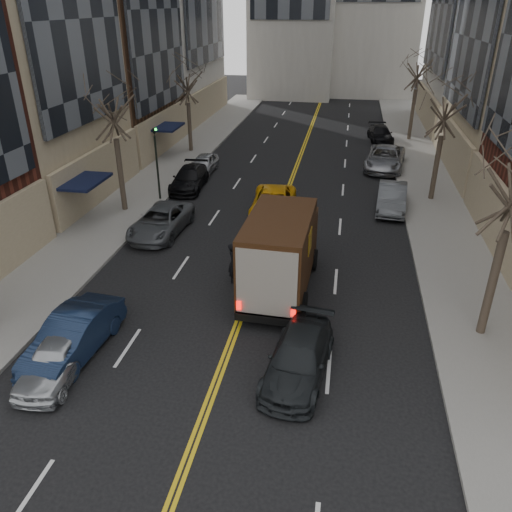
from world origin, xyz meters
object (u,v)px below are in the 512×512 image
Objects in this scene: ups_truck at (281,252)px; pedestrian at (233,263)px; taxi at (273,203)px; observer_sedan at (299,358)px.

ups_truck is 2.26m from pedestrian.
pedestrian is at bearing -97.67° from taxi.
taxi is (-1.50, 8.11, -1.04)m from ups_truck.
observer_sedan is at bearing -150.14° from pedestrian.
taxi reaches higher than observer_sedan.
pedestrian is at bearing 172.05° from ups_truck.
pedestrian is at bearing 128.34° from observer_sedan.
ups_truck is 3.61× the size of pedestrian.
ups_truck reaches higher than observer_sedan.
observer_sedan is at bearing -81.60° from taxi.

